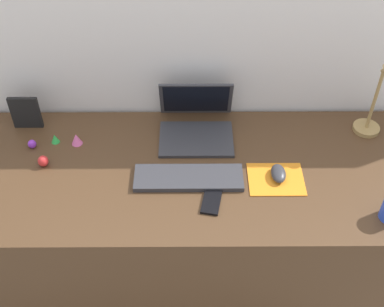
# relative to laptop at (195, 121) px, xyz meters

# --- Properties ---
(ground_plane) EXTENTS (6.00, 6.00, 0.00)m
(ground_plane) POSITION_rel_laptop_xyz_m (-0.03, -0.23, -0.79)
(ground_plane) COLOR gray
(back_wall) EXTENTS (2.95, 0.05, 1.59)m
(back_wall) POSITION_rel_laptop_xyz_m (-0.03, 0.16, 0.00)
(back_wall) COLOR silver
(back_wall) RESTS_ON ground_plane
(desk) EXTENTS (1.75, 0.72, 0.74)m
(desk) POSITION_rel_laptop_xyz_m (-0.03, -0.23, -0.42)
(desk) COLOR #4C331E
(desk) RESTS_ON ground_plane
(laptop) EXTENTS (0.30, 0.28, 0.20)m
(laptop) POSITION_rel_laptop_xyz_m (0.00, 0.00, 0.00)
(laptop) COLOR #333338
(laptop) RESTS_ON desk
(keyboard) EXTENTS (0.41, 0.13, 0.02)m
(keyboard) POSITION_rel_laptop_xyz_m (-0.03, -0.28, -0.04)
(keyboard) COLOR #333338
(keyboard) RESTS_ON desk
(mousepad) EXTENTS (0.21, 0.17, 0.00)m
(mousepad) POSITION_rel_laptop_xyz_m (0.30, -0.28, -0.05)
(mousepad) COLOR orange
(mousepad) RESTS_ON desk
(mouse) EXTENTS (0.06, 0.10, 0.03)m
(mouse) POSITION_rel_laptop_xyz_m (0.31, -0.27, -0.03)
(mouse) COLOR #333338
(mouse) RESTS_ON mousepad
(cell_phone) EXTENTS (0.09, 0.14, 0.01)m
(cell_phone) POSITION_rel_laptop_xyz_m (0.05, -0.39, -0.05)
(cell_phone) COLOR black
(cell_phone) RESTS_ON desk
(desk_lamp) EXTENTS (0.11, 0.14, 0.35)m
(desk_lamp) POSITION_rel_laptop_xyz_m (0.71, -0.02, 0.11)
(desk_lamp) COLOR #A5844C
(desk_lamp) RESTS_ON desk
(picture_frame) EXTENTS (0.12, 0.02, 0.15)m
(picture_frame) POSITION_rel_laptop_xyz_m (-0.70, 0.03, 0.02)
(picture_frame) COLOR black
(picture_frame) RESTS_ON desk
(toy_figurine_pink) EXTENTS (0.04, 0.04, 0.05)m
(toy_figurine_pink) POSITION_rel_laptop_xyz_m (-0.48, -0.08, -0.03)
(toy_figurine_pink) COLOR pink
(toy_figurine_pink) RESTS_ON desk
(toy_figurine_purple) EXTENTS (0.03, 0.03, 0.04)m
(toy_figurine_purple) POSITION_rel_laptop_xyz_m (-0.66, -0.10, -0.03)
(toy_figurine_purple) COLOR purple
(toy_figurine_purple) RESTS_ON desk
(toy_figurine_green) EXTENTS (0.03, 0.03, 0.04)m
(toy_figurine_green) POSITION_rel_laptop_xyz_m (-0.57, -0.07, -0.03)
(toy_figurine_green) COLOR green
(toy_figurine_green) RESTS_ON desk
(toy_figurine_red) EXTENTS (0.04, 0.04, 0.04)m
(toy_figurine_red) POSITION_rel_laptop_xyz_m (-0.59, -0.20, -0.03)
(toy_figurine_red) COLOR red
(toy_figurine_red) RESTS_ON desk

